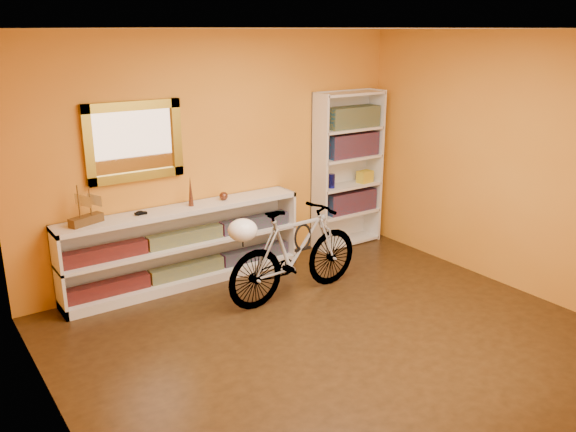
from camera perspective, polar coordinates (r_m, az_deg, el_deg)
floor at (r=5.33m, az=4.34°, el=-11.73°), size 4.50×4.00×0.01m
ceiling at (r=4.66m, az=5.11°, el=17.56°), size 4.50×4.00×0.01m
back_wall at (r=6.47m, az=-6.57°, el=5.84°), size 4.50×0.01×2.60m
left_wall at (r=3.89m, az=-22.16°, el=-3.28°), size 0.01×4.00×2.60m
right_wall at (r=6.46m, az=20.52°, el=4.82°), size 0.01×4.00×2.60m
gilt_mirror at (r=6.01m, az=-14.55°, el=6.93°), size 0.98×0.06×0.78m
wall_socket at (r=7.18m, az=0.14°, el=-1.56°), size 0.09×0.02×0.09m
console_unit at (r=6.31m, az=-9.87°, el=-2.87°), size 2.60×0.35×0.85m
cd_row_lower at (r=6.39m, az=-9.67°, el=-5.07°), size 2.50×0.13×0.14m
cd_row_upper at (r=6.26m, az=-9.84°, el=-1.98°), size 2.50×0.13×0.14m
model_ship at (r=5.81m, az=-18.94°, el=1.08°), size 0.35×0.23×0.39m
toy_car at (r=6.02m, az=-13.92°, el=0.13°), size 0.00×0.00×0.00m
bronze_ornament at (r=6.18m, az=-9.33°, el=2.37°), size 0.05×0.05×0.31m
decorative_orb at (r=6.37m, az=-6.20°, el=1.92°), size 0.09×0.09×0.09m
bookcase at (r=7.32m, az=5.75°, el=4.43°), size 0.90×0.30×1.90m
book_row_a at (r=7.46m, az=5.95°, el=1.45°), size 0.70×0.22×0.26m
book_row_b at (r=7.29m, az=6.13°, el=6.81°), size 0.70×0.22×0.28m
book_row_c at (r=7.24m, az=6.21°, el=9.42°), size 0.70×0.22×0.25m
travel_mug at (r=7.17m, az=4.22°, el=3.37°), size 0.08×0.08×0.17m
red_tin at (r=7.11m, az=4.49°, el=9.02°), size 0.14×0.14×0.18m
yellow_bag at (r=7.48m, az=7.39°, el=3.77°), size 0.20×0.15×0.15m
bicycle at (r=5.92m, az=0.70°, el=-3.49°), size 0.50×1.63×0.95m
helmet at (r=5.47m, az=-4.38°, el=-1.36°), size 0.28×0.27×0.21m
u_lock at (r=5.93m, az=1.43°, el=-2.01°), size 0.21×0.02×0.21m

